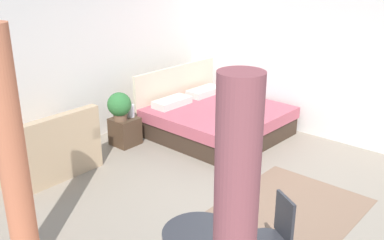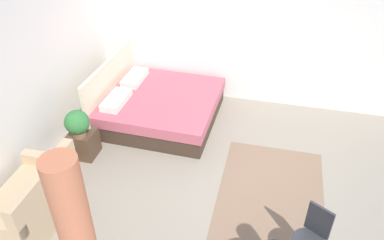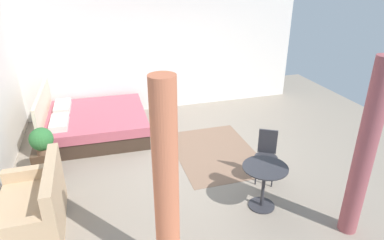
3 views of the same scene
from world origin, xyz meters
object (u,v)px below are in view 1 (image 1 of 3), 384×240
cafe_chair_near_window (276,232)px  vase (131,111)px  couch (47,154)px  potted_plant (119,105)px  nightstand (125,131)px  bed (215,119)px

cafe_chair_near_window → vase: bearing=68.9°
couch → potted_plant: couch is taller
vase → potted_plant: bearing=176.5°
nightstand → vase: 0.35m
bed → nightstand: size_ratio=4.59×
potted_plant → cafe_chair_near_window: bearing=-107.8°
potted_plant → vase: (0.22, -0.01, -0.15)m
bed → nightstand: 1.54m
bed → potted_plant: 1.67m
nightstand → couch: bearing=179.4°
potted_plant → bed: bearing=-30.4°
bed → vase: 1.45m
couch → potted_plant: (1.31, -0.03, 0.39)m
couch → bed: bearing=-17.4°
couch → nightstand: (1.41, -0.01, -0.09)m
nightstand → cafe_chair_near_window: 3.73m
bed → vase: bed is taller
nightstand → vase: vase is taller
couch → nightstand: couch is taller
bed → cafe_chair_near_window: bed is taller
couch → cafe_chair_near_window: 3.54m
vase → cafe_chair_near_window: size_ratio=0.23×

